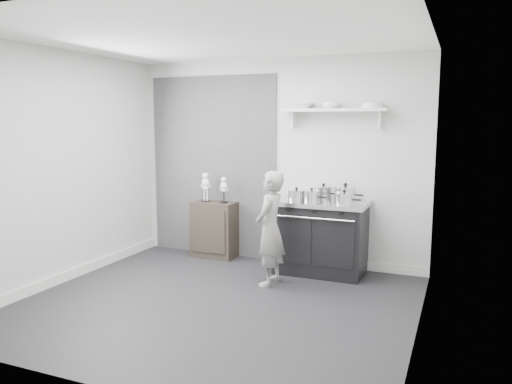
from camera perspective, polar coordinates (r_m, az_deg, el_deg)
ground at (r=5.34m, az=-4.63°, el=-12.56°), size 4.00×4.00×0.00m
room_shell at (r=5.18m, az=-4.95°, el=5.36°), size 4.02×3.62×2.71m
wall_shelf at (r=6.30m, az=8.91°, el=9.14°), size 1.30×0.26×0.24m
stove at (r=6.29m, az=7.43°, el=-5.05°), size 1.14×0.71×0.91m
side_cabinet at (r=6.98m, az=-4.76°, el=-4.30°), size 0.60×0.35×0.78m
child at (r=5.74m, az=1.62°, el=-4.19°), size 0.33×0.49×1.33m
pot_front_left at (r=6.15m, az=4.65°, el=-0.37°), size 0.30×0.21×0.17m
pot_back_left at (r=6.32m, az=7.72°, el=-0.06°), size 0.32×0.23×0.20m
pot_back_right at (r=6.20m, az=10.18°, el=-0.18°), size 0.35×0.27×0.23m
pot_front_right at (r=5.94m, az=10.05°, el=-0.73°), size 0.31×0.22×0.18m
pot_front_center at (r=6.07m, az=6.39°, el=-0.47°), size 0.29×0.20×0.18m
skeleton_full at (r=6.94m, az=-5.77°, el=0.81°), size 0.13×0.08×0.46m
skeleton_torso at (r=6.81m, az=-3.70°, el=0.47°), size 0.11×0.07×0.41m
bowl_large at (r=6.41m, az=5.21°, el=9.80°), size 0.30×0.30×0.07m
bowl_small at (r=6.30m, az=8.55°, el=9.76°), size 0.23×0.23×0.07m
plate_stack at (r=6.20m, az=13.19°, el=9.62°), size 0.25×0.25×0.06m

